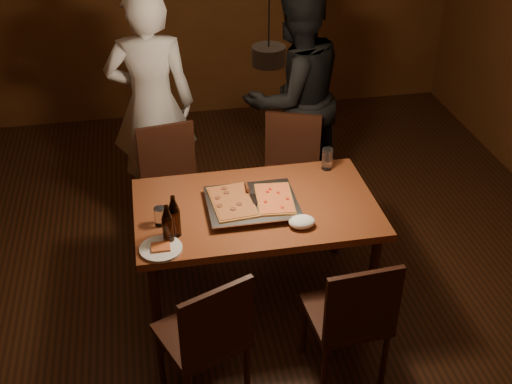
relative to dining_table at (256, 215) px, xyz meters
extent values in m
plane|color=#3A1D0F|center=(0.05, -0.07, -0.68)|extent=(6.00, 6.00, 0.00)
cube|color=brown|center=(0.00, 0.00, 0.05)|extent=(1.50, 0.90, 0.05)
cylinder|color=#38190F|center=(-0.67, -0.37, -0.33)|extent=(0.06, 0.06, 0.70)
cylinder|color=#38190F|center=(0.67, -0.37, -0.33)|extent=(0.06, 0.06, 0.70)
cylinder|color=#38190F|center=(-0.67, 0.37, -0.33)|extent=(0.06, 0.06, 0.70)
cylinder|color=#38190F|center=(0.67, 0.37, -0.33)|extent=(0.06, 0.06, 0.70)
cube|color=#38190F|center=(-0.47, 0.73, -0.25)|extent=(0.48, 0.48, 0.04)
cube|color=#38190F|center=(-0.49, 0.91, -0.01)|extent=(0.42, 0.09, 0.45)
cube|color=#38190F|center=(0.39, 0.74, -0.25)|extent=(0.54, 0.54, 0.04)
cube|color=#38190F|center=(0.46, 0.92, -0.01)|extent=(0.40, 0.18, 0.45)
cube|color=#38190F|center=(-0.44, -0.72, -0.25)|extent=(0.55, 0.55, 0.04)
cube|color=#38190F|center=(-0.37, -0.89, -0.01)|extent=(0.40, 0.19, 0.45)
cube|color=#38190F|center=(0.38, -0.71, -0.25)|extent=(0.45, 0.45, 0.04)
cube|color=#38190F|center=(0.40, -0.90, -0.01)|extent=(0.42, 0.06, 0.45)
cube|color=silver|center=(-0.03, -0.02, 0.10)|extent=(0.57, 0.47, 0.05)
cube|color=maroon|center=(-0.15, -0.02, 0.13)|extent=(0.28, 0.41, 0.02)
cube|color=gold|center=(0.11, -0.03, 0.13)|extent=(0.25, 0.37, 0.02)
cylinder|color=black|center=(-0.56, -0.27, 0.15)|extent=(0.07, 0.07, 0.16)
cone|color=black|center=(-0.56, -0.27, 0.28)|extent=(0.07, 0.07, 0.09)
cylinder|color=black|center=(-0.52, -0.21, 0.16)|extent=(0.07, 0.07, 0.17)
cone|color=black|center=(-0.52, -0.21, 0.29)|extent=(0.07, 0.07, 0.10)
cylinder|color=silver|center=(-0.59, -0.09, 0.13)|extent=(0.07, 0.07, 0.11)
cylinder|color=silver|center=(0.55, 0.35, 0.15)|extent=(0.07, 0.07, 0.15)
cylinder|color=white|center=(-0.61, -0.34, 0.08)|extent=(0.24, 0.24, 0.02)
cube|color=gold|center=(-0.61, -0.34, 0.10)|extent=(0.11, 0.09, 0.01)
ellipsoid|color=white|center=(0.22, -0.27, 0.11)|extent=(0.16, 0.12, 0.07)
imported|color=silver|center=(-0.56, 1.26, 0.22)|extent=(0.68, 0.47, 1.80)
imported|color=black|center=(0.53, 1.20, 0.22)|extent=(1.05, 0.94, 1.78)
cylinder|color=black|center=(0.05, -0.07, 1.07)|extent=(0.18, 0.18, 0.10)
camera|label=1|loc=(-0.61, -3.23, 2.32)|focal=45.00mm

